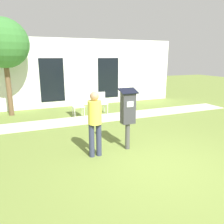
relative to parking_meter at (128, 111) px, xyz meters
The scene contains 8 objects.
ground_plane 1.56m from the parking_meter, 75.84° to the right, with size 40.00×40.00×0.00m, color olive.
sidewalk 3.20m from the parking_meter, 84.51° to the left, with size 12.00×1.10×0.02m.
building_facade 5.84m from the parking_meter, 87.13° to the left, with size 10.00×0.26×3.20m.
parking_meter is the anchor object (origin of this frame).
person_standing 0.92m from the parking_meter, behind, with size 0.32×0.32×1.58m.
outdoor_chair_left 3.70m from the parking_meter, 96.71° to the left, with size 0.44×0.44×0.90m.
outdoor_chair_middle 3.91m from the parking_meter, 80.60° to the left, with size 0.44×0.44×0.90m.
tree 5.99m from the parking_meter, 120.82° to the left, with size 1.90×1.90×3.82m.
Camera 1 is at (-2.69, -3.64, 2.34)m, focal length 35.00 mm.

